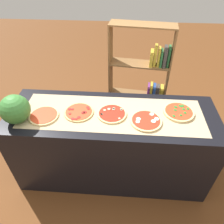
{
  "coord_description": "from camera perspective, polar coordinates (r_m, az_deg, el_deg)",
  "views": [
    {
      "loc": [
        0.11,
        -1.58,
        2.32
      ],
      "look_at": [
        0.0,
        0.0,
        0.97
      ],
      "focal_mm": 33.71,
      "sensor_mm": 36.0,
      "label": 1
    }
  ],
  "objects": [
    {
      "name": "pizza_pepperoni_1",
      "position": [
        2.12,
        -8.98,
        -0.03
      ],
      "size": [
        0.29,
        0.29,
        0.02
      ],
      "color": "#DBB26B",
      "rests_on": "parchment_paper"
    },
    {
      "name": "parchment_paper",
      "position": [
        2.1,
        0.0,
        -0.4
      ],
      "size": [
        1.8,
        0.55,
        0.0
      ],
      "primitive_type": "cube",
      "color": "tan",
      "rests_on": "counter"
    },
    {
      "name": "bookshelf",
      "position": [
        3.02,
        8.95,
        7.24
      ],
      "size": [
        0.82,
        0.32,
        1.52
      ],
      "color": "brown",
      "rests_on": "ground_plane"
    },
    {
      "name": "counter",
      "position": [
        2.43,
        0.0,
        -8.91
      ],
      "size": [
        2.12,
        0.72,
        0.95
      ],
      "primitive_type": "cube",
      "color": "black",
      "rests_on": "ground_plane"
    },
    {
      "name": "pizza_spinach_4",
      "position": [
        2.2,
        17.61,
        0.04
      ],
      "size": [
        0.31,
        0.31,
        0.03
      ],
      "color": "#E5C17F",
      "rests_on": "parchment_paper"
    },
    {
      "name": "watermelon",
      "position": [
        2.13,
        -24.82,
        0.69
      ],
      "size": [
        0.28,
        0.28,
        0.28
      ],
      "primitive_type": "sphere",
      "color": "#387A33",
      "rests_on": "counter"
    },
    {
      "name": "pizza_plain_0",
      "position": [
        2.16,
        -17.98,
        -0.93
      ],
      "size": [
        0.29,
        0.29,
        0.02
      ],
      "color": "#E5C17F",
      "rests_on": "parchment_paper"
    },
    {
      "name": "pizza_mushroom_2",
      "position": [
        2.08,
        -0.03,
        -0.43
      ],
      "size": [
        0.29,
        0.29,
        0.03
      ],
      "color": "#E5C17F",
      "rests_on": "parchment_paper"
    },
    {
      "name": "ground_plane",
      "position": [
        2.81,
        0.0,
        -15.24
      ],
      "size": [
        12.0,
        12.0,
        0.0
      ],
      "primitive_type": "plane",
      "color": "brown"
    },
    {
      "name": "pizza_mozzarella_3",
      "position": [
        2.03,
        9.21,
        -2.31
      ],
      "size": [
        0.3,
        0.3,
        0.03
      ],
      "color": "#E5C17F",
      "rests_on": "parchment_paper"
    }
  ]
}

